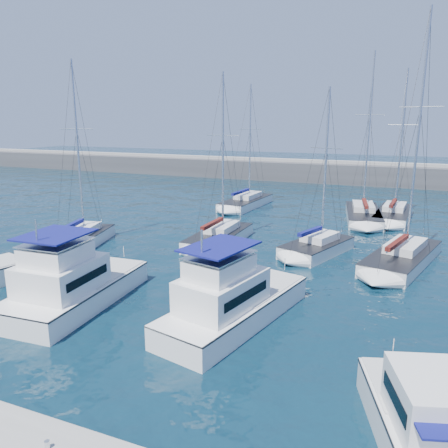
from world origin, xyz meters
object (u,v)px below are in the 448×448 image
at_px(sailboat_back_a, 246,202).
at_px(sailboat_back_c, 394,215).
at_px(motor_yacht_stbd_inner, 231,303).
at_px(sailboat_mid_b, 219,237).
at_px(sailboat_mid_d, 402,257).
at_px(sailboat_back_b, 363,214).
at_px(sailboat_mid_c, 317,247).
at_px(motor_yacht_stbd_outer, 424,422).
at_px(sailboat_mid_a, 81,238).
at_px(motor_yacht_port_inner, 71,286).

relative_size(sailboat_back_a, sailboat_back_c, 0.94).
height_order(motor_yacht_stbd_inner, sailboat_mid_b, sailboat_mid_b).
relative_size(sailboat_mid_b, sailboat_mid_d, 0.80).
bearing_deg(sailboat_mid_b, sailboat_back_c, 49.06).
bearing_deg(sailboat_back_b, motor_yacht_stbd_inner, -107.06).
relative_size(sailboat_mid_c, sailboat_back_a, 0.89).
distance_m(motor_yacht_stbd_inner, sailboat_mid_c, 13.40).
distance_m(sailboat_mid_d, sailboat_back_a, 22.78).
distance_m(sailboat_mid_c, sailboat_mid_d, 5.98).
bearing_deg(motor_yacht_stbd_outer, sailboat_back_a, 100.21).
bearing_deg(sailboat_back_c, sailboat_mid_c, -104.52).
bearing_deg(sailboat_mid_d, sailboat_mid_c, -167.00).
xyz_separation_m(motor_yacht_stbd_outer, sailboat_mid_a, (-24.88, 14.09, -0.41)).
bearing_deg(sailboat_mid_d, sailboat_back_c, 109.06).
height_order(sailboat_mid_a, sailboat_back_c, sailboat_back_c).
distance_m(sailboat_mid_b, sailboat_back_b, 16.81).
bearing_deg(motor_yacht_stbd_outer, sailboat_mid_a, 133.06).
relative_size(sailboat_mid_b, sailboat_back_b, 0.83).
relative_size(sailboat_mid_b, sailboat_back_a, 0.99).
bearing_deg(sailboat_mid_d, sailboat_mid_b, -164.99).
height_order(sailboat_mid_b, sailboat_mid_c, sailboat_mid_b).
xyz_separation_m(motor_yacht_stbd_inner, motor_yacht_stbd_outer, (8.57, -5.64, -0.19)).
height_order(sailboat_mid_b, sailboat_mid_d, sailboat_mid_d).
bearing_deg(sailboat_back_a, motor_yacht_stbd_outer, -56.73).
bearing_deg(sailboat_mid_a, sailboat_back_c, 25.63).
bearing_deg(motor_yacht_stbd_outer, sailboat_back_c, 75.60).
xyz_separation_m(sailboat_mid_a, sailboat_mid_c, (18.11, 4.81, -0.02)).
bearing_deg(sailboat_mid_d, sailboat_back_b, 121.05).
distance_m(sailboat_mid_d, sailboat_back_c, 14.63).
relative_size(motor_yacht_port_inner, sailboat_mid_a, 0.62).
distance_m(sailboat_mid_a, sailboat_back_a, 21.04).
bearing_deg(sailboat_mid_c, sailboat_back_b, 100.45).
xyz_separation_m(sailboat_mid_c, sailboat_back_c, (5.01, 14.36, 0.00)).
xyz_separation_m(sailboat_mid_d, sailboat_back_b, (-3.81, 13.49, -0.01)).
height_order(sailboat_mid_a, sailboat_mid_d, sailboat_mid_d).
height_order(motor_yacht_stbd_inner, sailboat_back_a, sailboat_back_a).
bearing_deg(motor_yacht_stbd_outer, sailboat_mid_d, 75.00).
height_order(sailboat_back_a, sailboat_back_b, sailboat_back_b).
height_order(sailboat_mid_b, sailboat_back_c, sailboat_back_c).
bearing_deg(sailboat_mid_b, sailboat_mid_d, 0.52).
height_order(motor_yacht_stbd_inner, sailboat_back_b, sailboat_back_b).
bearing_deg(sailboat_back_b, sailboat_back_a, 163.97).
distance_m(motor_yacht_stbd_inner, sailboat_mid_d, 15.18).
distance_m(motor_yacht_stbd_inner, sailboat_back_c, 28.45).
distance_m(sailboat_mid_b, sailboat_mid_c, 7.94).
bearing_deg(sailboat_mid_a, motor_yacht_port_inner, -66.25).
bearing_deg(sailboat_back_c, motor_yacht_stbd_outer, -82.26).
bearing_deg(sailboat_mid_d, motor_yacht_stbd_outer, -72.31).
xyz_separation_m(motor_yacht_stbd_inner, sailboat_back_b, (3.97, 26.52, -0.61)).
bearing_deg(sailboat_mid_a, motor_yacht_stbd_inner, -41.40).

